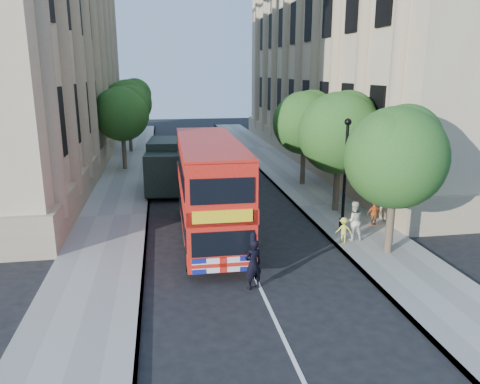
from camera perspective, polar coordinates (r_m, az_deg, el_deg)
name	(u,v)px	position (r m, az deg, el deg)	size (l,w,h in m)	color
ground	(266,300)	(15.85, 3.14, -12.96)	(120.00, 120.00, 0.00)	black
pavement_right	(328,206)	(26.33, 10.64, -1.66)	(3.50, 80.00, 0.12)	gray
pavement_left	(114,216)	(24.92, -15.09, -2.87)	(3.50, 80.00, 0.12)	gray
building_right	(368,49)	(41.36, 15.32, 16.45)	(12.00, 38.00, 18.00)	tan
building_left	(9,46)	(39.20, -26.32, 15.62)	(12.00, 38.00, 18.00)	tan
tree_right_near	(397,152)	(19.24, 18.56, 4.64)	(4.00, 4.00, 6.08)	#473828
tree_right_mid	(340,129)	(24.61, 12.09, 7.57)	(4.20, 4.20, 6.37)	#473828
tree_right_far	(305,119)	(30.25, 7.92, 8.76)	(4.00, 4.00, 6.15)	#473828
tree_left_far	(122,111)	(35.95, -14.17, 9.58)	(4.00, 4.00, 6.30)	#473828
tree_left_back	(129,100)	(43.89, -13.41, 10.81)	(4.20, 4.20, 6.65)	#473828
lamp_post	(345,179)	(21.85, 12.65, 1.52)	(0.32, 0.32, 5.16)	black
double_decker_bus	(210,187)	(20.45, -3.72, 0.64)	(2.62, 9.45, 4.35)	red
box_van	(167,167)	(29.14, -8.87, 2.99)	(2.71, 5.67, 3.15)	black
police_constable	(253,264)	(16.19, 1.62, -8.80)	(0.66, 0.43, 1.80)	black
woman_pedestrian	(353,221)	(20.95, 13.66, -3.42)	(0.85, 0.66, 1.74)	silver
child_a	(374,213)	(23.27, 16.03, -2.53)	(0.68, 0.28, 1.16)	orange
child_b	(344,230)	(20.67, 12.51, -4.53)	(0.72, 0.41, 1.11)	#D3CA48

